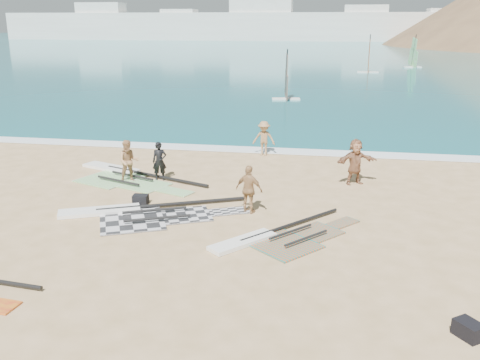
% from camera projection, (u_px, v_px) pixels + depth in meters
% --- Properties ---
extents(ground, '(300.00, 300.00, 0.00)m').
position_uv_depth(ground, '(237.00, 259.00, 14.42)').
color(ground, tan).
rests_on(ground, ground).
extents(sea, '(300.00, 240.00, 0.06)m').
position_uv_depth(sea, '(328.00, 44.00, 138.86)').
color(sea, '#0E5A62').
rests_on(sea, ground).
extents(surf_line, '(300.00, 1.20, 0.04)m').
position_uv_depth(surf_line, '(282.00, 152.00, 26.02)').
color(surf_line, white).
rests_on(surf_line, ground).
extents(far_town, '(160.00, 8.00, 12.00)m').
position_uv_depth(far_town, '(276.00, 25.00, 157.15)').
color(far_town, white).
rests_on(far_town, ground).
extents(rig_grey, '(6.33, 4.03, 0.20)m').
position_uv_depth(rig_grey, '(139.00, 214.00, 17.62)').
color(rig_grey, '#272729').
rests_on(rig_grey, ground).
extents(rig_green, '(6.15, 3.98, 0.21)m').
position_uv_depth(rig_green, '(125.00, 176.00, 21.85)').
color(rig_green, green).
rests_on(rig_green, ground).
extents(rig_orange, '(4.32, 4.24, 0.20)m').
position_uv_depth(rig_orange, '(279.00, 238.00, 15.67)').
color(rig_orange, '#FC4B16').
rests_on(rig_orange, ground).
extents(gear_bag_near, '(0.53, 0.40, 0.33)m').
position_uv_depth(gear_bag_near, '(141.00, 199.00, 18.66)').
color(gear_bag_near, black).
rests_on(gear_bag_near, ground).
extents(gear_bag_far, '(0.66, 0.69, 0.34)m').
position_uv_depth(gear_bag_far, '(469.00, 330.00, 10.82)').
color(gear_bag_far, black).
rests_on(gear_bag_far, ground).
extents(person_wetsuit, '(0.66, 0.53, 1.55)m').
position_uv_depth(person_wetsuit, '(160.00, 161.00, 21.25)').
color(person_wetsuit, black).
rests_on(person_wetsuit, ground).
extents(beachgoer_left, '(1.01, 0.92, 1.70)m').
position_uv_depth(beachgoer_left, '(129.00, 161.00, 20.95)').
color(beachgoer_left, tan).
rests_on(beachgoer_left, ground).
extents(beachgoer_mid, '(1.06, 0.62, 1.63)m').
position_uv_depth(beachgoer_mid, '(264.00, 138.00, 25.17)').
color(beachgoer_mid, '#9C764B').
rests_on(beachgoer_mid, ground).
extents(beachgoer_back, '(1.03, 0.67, 1.63)m').
position_uv_depth(beachgoer_back, '(249.00, 190.00, 17.61)').
color(beachgoer_back, '#AC8151').
rests_on(beachgoer_back, ground).
extents(beachgoer_right, '(1.73, 1.19, 1.79)m').
position_uv_depth(beachgoer_right, '(355.00, 162.00, 20.73)').
color(beachgoer_right, '#966444').
rests_on(beachgoer_right, ground).
extents(windsurfer_left, '(2.28, 2.68, 4.03)m').
position_uv_depth(windsurfer_left, '(286.00, 85.00, 42.29)').
color(windsurfer_left, white).
rests_on(windsurfer_left, ground).
extents(windsurfer_centre, '(2.52, 3.05, 4.54)m').
position_uv_depth(windsurfer_centre, '(369.00, 62.00, 63.66)').
color(windsurfer_centre, white).
rests_on(windsurfer_centre, ground).
extents(windsurfer_right, '(2.47, 2.80, 4.33)m').
position_uv_depth(windsurfer_right, '(413.00, 58.00, 70.41)').
color(windsurfer_right, white).
rests_on(windsurfer_right, ground).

